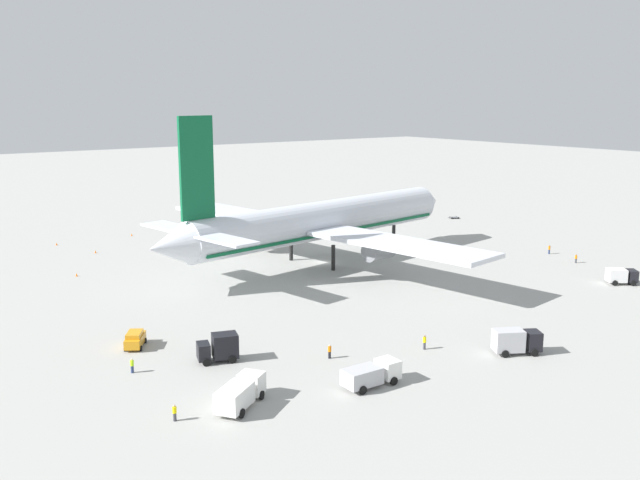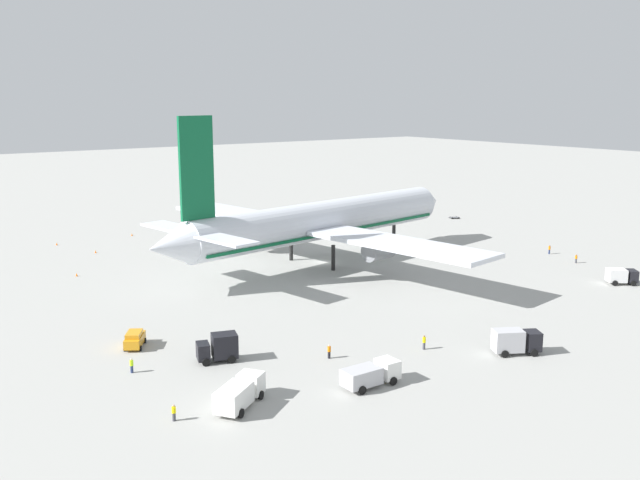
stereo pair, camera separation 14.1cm
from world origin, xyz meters
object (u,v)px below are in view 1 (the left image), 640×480
at_px(traffic_cone_2, 95,252).
at_px(traffic_cone_3, 359,208).
at_px(service_van, 135,339).
at_px(ground_worker_2, 175,413).
at_px(ground_worker_1, 132,366).
at_px(service_truck_0, 621,276).
at_px(ground_worker_0, 576,259).
at_px(traffic_cone_4, 77,275).
at_px(airliner, 317,222).
at_px(ground_worker_5, 330,351).
at_px(baggage_cart_0, 454,217).
at_px(ground_worker_3, 424,342).
at_px(ground_worker_4, 549,249).
at_px(service_truck_4, 219,347).
at_px(traffic_cone_1, 57,244).
at_px(service_truck_3, 371,374).
at_px(service_truck_1, 240,393).
at_px(traffic_cone_0, 132,235).
at_px(service_truck_2, 516,341).

distance_m(traffic_cone_2, traffic_cone_3, 76.57).
xyz_separation_m(service_van, ground_worker_2, (-4.43, -21.01, -0.22)).
xyz_separation_m(ground_worker_1, ground_worker_2, (-1.14, -13.49, -0.02)).
relative_size(service_truck_0, ground_worker_0, 3.11).
bearing_deg(traffic_cone_4, service_truck_0, -39.14).
height_order(airliner, ground_worker_5, airliner).
xyz_separation_m(airliner, baggage_cart_0, (55.62, 18.90, -7.44)).
bearing_deg(ground_worker_2, service_truck_0, 2.08).
xyz_separation_m(ground_worker_3, ground_worker_4, (56.12, 23.41, -0.01)).
relative_size(service_truck_4, ground_worker_2, 3.12).
xyz_separation_m(ground_worker_4, traffic_cone_1, (-74.43, 64.01, -0.62)).
xyz_separation_m(ground_worker_5, traffic_cone_3, (72.23, 83.39, -0.57)).
height_order(ground_worker_1, ground_worker_3, ground_worker_3).
distance_m(service_truck_0, ground_worker_0, 14.76).
xyz_separation_m(ground_worker_0, traffic_cone_2, (-68.02, 59.67, -0.54)).
bearing_deg(service_truck_4, service_truck_3, -58.45).
xyz_separation_m(service_van, ground_worker_5, (16.76, -16.74, -0.19)).
height_order(service_truck_1, traffic_cone_3, service_truck_1).
relative_size(airliner, ground_worker_5, 43.67).
bearing_deg(service_truck_0, traffic_cone_2, 130.04).
distance_m(service_truck_0, traffic_cone_1, 106.67).
distance_m(ground_worker_1, ground_worker_2, 13.54).
bearing_deg(service_truck_0, baggage_cart_0, 67.73).
distance_m(baggage_cart_0, ground_worker_3, 94.38).
xyz_separation_m(service_truck_1, traffic_cone_4, (2.80, 60.46, -1.18)).
height_order(ground_worker_4, traffic_cone_3, ground_worker_4).
bearing_deg(ground_worker_4, traffic_cone_2, 143.46).
bearing_deg(traffic_cone_0, service_truck_3, -96.08).
bearing_deg(service_truck_3, baggage_cart_0, 38.73).
distance_m(airliner, traffic_cone_2, 44.53).
height_order(service_truck_0, service_van, service_truck_0).
xyz_separation_m(traffic_cone_0, traffic_cone_3, (63.55, -0.18, 0.00)).
bearing_deg(ground_worker_3, traffic_cone_1, 101.83).
bearing_deg(ground_worker_4, ground_worker_3, -157.35).
bearing_deg(ground_worker_2, ground_worker_4, 14.83).
height_order(service_truck_1, service_truck_3, service_truck_1).
xyz_separation_m(airliner, ground_worker_3, (-15.41, -43.25, -6.81)).
relative_size(airliner, service_van, 16.15).
xyz_separation_m(baggage_cart_0, ground_worker_3, (-71.03, -62.15, 0.63)).
xyz_separation_m(airliner, ground_worker_5, (-26.33, -38.94, -6.86)).
relative_size(ground_worker_3, traffic_cone_1, 3.21).
xyz_separation_m(ground_worker_0, traffic_cone_3, (7.58, 71.79, -0.54)).
height_order(service_truck_0, service_truck_2, service_truck_2).
bearing_deg(service_truck_4, service_truck_2, -32.15).
bearing_deg(traffic_cone_2, service_truck_1, -98.44).
relative_size(ground_worker_0, traffic_cone_2, 2.93).
distance_m(ground_worker_3, traffic_cone_2, 76.93).
bearing_deg(ground_worker_4, ground_worker_1, -173.53).
height_order(service_truck_2, traffic_cone_4, service_truck_2).
xyz_separation_m(service_truck_3, traffic_cone_2, (-2.22, 80.10, -1.05)).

